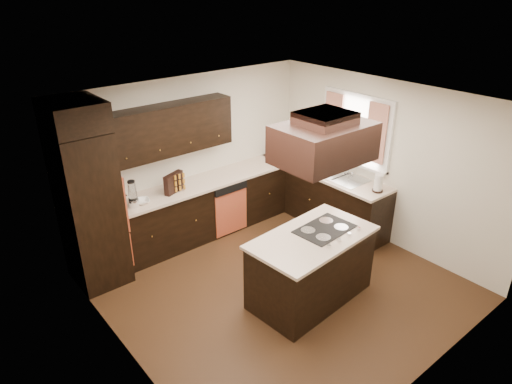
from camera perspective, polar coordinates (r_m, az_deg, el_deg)
floor at (r=6.33m, az=2.83°, el=-11.61°), size 4.20×4.20×0.02m
ceiling at (r=5.22m, az=3.42°, el=11.09°), size 4.20×4.20×0.02m
wall_back at (r=7.22m, az=-8.31°, el=4.46°), size 4.20×0.02×2.50m
wall_front at (r=4.57m, az=21.54°, el=-10.46°), size 4.20×0.02×2.50m
wall_left at (r=4.68m, az=-16.57°, el=-8.73°), size 0.02×4.20×2.50m
wall_right at (r=7.15m, az=15.70°, el=3.54°), size 0.02×4.20×2.50m
oven_column at (r=6.28m, az=-20.02°, el=-2.09°), size 0.65×0.75×2.12m
wall_oven_face at (r=6.36m, az=-17.20°, el=-0.71°), size 0.05×0.62×0.78m
base_cabinets_back at (r=7.32m, az=-6.40°, el=-2.07°), size 2.93×0.60×0.88m
base_cabinets_right at (r=7.74m, az=8.30°, el=-0.58°), size 0.60×2.40×0.88m
countertop_back at (r=7.11m, az=-6.51°, el=1.18°), size 2.93×0.63×0.04m
countertop_right at (r=7.55m, az=8.44°, el=2.53°), size 0.63×2.40×0.04m
upper_cabinets at (r=6.69m, az=-10.93°, el=7.65°), size 2.00×0.34×0.72m
dishwasher_front at (r=7.27m, az=-3.17°, el=-2.53°), size 0.60×0.05×0.72m
window_frame at (r=7.29m, az=12.38°, el=7.67°), size 0.06×1.32×1.12m
window_pane at (r=7.31m, az=12.52°, el=7.71°), size 0.00×1.20×1.00m
curtain_left at (r=6.99m, az=14.79°, el=7.09°), size 0.02×0.34×0.90m
curtain_right at (r=7.48m, az=9.61°, el=8.76°), size 0.02×0.34×0.90m
sink_rim at (r=7.34m, az=10.54°, el=1.90°), size 0.52×0.84×0.01m
island at (r=5.90m, az=6.86°, el=-9.49°), size 1.60×0.96×0.88m
island_top at (r=5.65m, az=7.09°, el=-5.65°), size 1.66×1.02×0.04m
cooktop at (r=5.80m, az=8.58°, el=-4.58°), size 0.76×0.54×0.01m
range_hood at (r=5.02m, az=8.45°, el=6.11°), size 1.05×0.72×0.42m
hood_duct at (r=4.94m, az=8.65°, el=9.12°), size 0.55×0.50×0.13m
blender_base at (r=6.50m, az=-15.04°, el=-1.33°), size 0.15×0.15×0.10m
blender_pitcher at (r=6.42m, az=-15.22°, el=0.11°), size 0.13×0.13×0.26m
spice_rack at (r=6.76m, az=-10.25°, el=1.14°), size 0.36×0.21×0.29m
mixing_bowl at (r=6.56m, az=-14.10°, el=-1.17°), size 0.28×0.28×0.05m
soap_bottle at (r=7.61m, az=7.36°, el=3.82°), size 0.13×0.13×0.21m
paper_towel at (r=6.91m, az=15.03°, el=1.06°), size 0.14×0.14×0.26m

